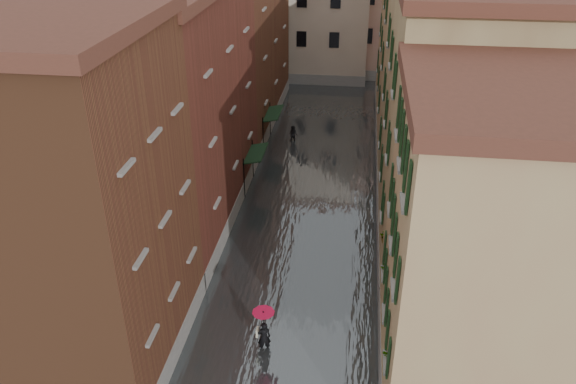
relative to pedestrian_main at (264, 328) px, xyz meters
The scene contains 15 objects.
ground 1.88m from the pedestrian_main, 61.13° to the left, with size 120.00×120.00×0.00m, color #5C5C5F.
floodwater 14.29m from the pedestrian_main, 87.28° to the left, with size 10.00×60.00×0.20m, color #474C4E.
building_left_near 8.25m from the pedestrian_main, behind, with size 6.00×8.00×13.00m, color brown.
building_left_mid 13.02m from the pedestrian_main, 121.74° to the left, with size 6.00×14.00×12.50m, color #5E271D.
building_left_far 26.63m from the pedestrian_main, 104.08° to the left, with size 6.00×16.00×14.00m, color brown.
building_right_near 8.93m from the pedestrian_main, ahead, with size 6.00×8.00×11.50m, color tan.
building_right_mid 13.82m from the pedestrian_main, 53.11° to the left, with size 6.00×14.00×13.00m, color tan.
building_right_far 26.75m from the pedestrian_main, 73.08° to the left, with size 6.00×16.00×11.50m, color tan.
building_end_cream 39.64m from the pedestrian_main, 93.39° to the left, with size 12.00×9.00×13.00m, color beige.
building_end_pink 42.03m from the pedestrian_main, 80.80° to the left, with size 10.00×9.00×12.00m, color tan.
awning_near 14.04m from the pedestrian_main, 101.60° to the left, with size 1.09×2.86×2.80m.
awning_far 20.81m from the pedestrian_main, 97.77° to the left, with size 1.09×3.15×2.80m.
window_planters 5.41m from the pedestrian_main, 13.04° to the left, with size 0.59×8.06×0.84m.
pedestrian_main is the anchor object (origin of this frame).
pedestrian_far 21.25m from the pedestrian_main, 93.81° to the left, with size 0.68×0.53×1.41m, color black.
Camera 1 is at (2.53, -18.09, 16.85)m, focal length 35.00 mm.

